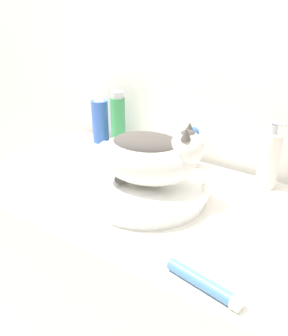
% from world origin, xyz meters
% --- Properties ---
extents(wall_back, '(8.00, 0.05, 2.40)m').
position_xyz_m(wall_back, '(0.00, 0.64, 1.20)').
color(wall_back, silver).
rests_on(wall_back, ground_plane).
extents(vanity_counter, '(1.10, 0.59, 0.82)m').
position_xyz_m(vanity_counter, '(0.00, 0.29, 0.41)').
color(vanity_counter, white).
rests_on(vanity_counter, ground_plane).
extents(sink_basin, '(0.35, 0.35, 0.05)m').
position_xyz_m(sink_basin, '(0.01, 0.27, 0.85)').
color(sink_basin, white).
rests_on(sink_basin, vanity_counter).
extents(cat, '(0.33, 0.25, 0.18)m').
position_xyz_m(cat, '(0.02, 0.28, 0.95)').
color(cat, silver).
rests_on(cat, sink_basin).
extents(faucet, '(0.14, 0.07, 0.12)m').
position_xyz_m(faucet, '(-0.18, 0.34, 0.89)').
color(faucet, silver).
rests_on(faucet, vanity_counter).
extents(deodorant_stick, '(0.05, 0.05, 0.14)m').
position_xyz_m(deodorant_stick, '(0.01, 0.54, 0.89)').
color(deodorant_stick, silver).
rests_on(deodorant_stick, vanity_counter).
extents(shampoo_bottle_tall, '(0.05, 0.05, 0.21)m').
position_xyz_m(shampoo_bottle_tall, '(-0.31, 0.54, 0.93)').
color(shampoo_bottle_tall, '#338C4C').
rests_on(shampoo_bottle_tall, vanity_counter).
extents(soap_pump_bottle, '(0.06, 0.06, 0.20)m').
position_xyz_m(soap_pump_bottle, '(0.26, 0.54, 0.91)').
color(soap_pump_bottle, silver).
rests_on(soap_pump_bottle, vanity_counter).
extents(spray_bottle_trigger, '(0.06, 0.06, 0.19)m').
position_xyz_m(spray_bottle_trigger, '(-0.40, 0.54, 0.91)').
color(spray_bottle_trigger, '#335BB7').
rests_on(spray_bottle_trigger, vanity_counter).
extents(cream_tube, '(0.17, 0.05, 0.03)m').
position_xyz_m(cream_tube, '(0.31, 0.05, 0.84)').
color(cream_tube, '#4C7FB2').
rests_on(cream_tube, vanity_counter).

